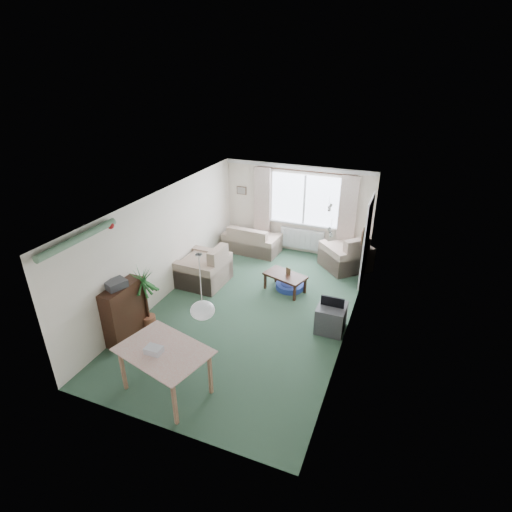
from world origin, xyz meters
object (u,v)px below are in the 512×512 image
at_px(bookshelf, 125,312).
at_px(tv_cube, 331,318).
at_px(houseplant, 146,299).
at_px(dining_table, 166,371).
at_px(pet_bed, 290,286).
at_px(armchair_left, 203,264).
at_px(armchair_corner, 346,251).
at_px(coffee_table, 285,283).
at_px(sofa, 252,239).

xyz_separation_m(bookshelf, tv_cube, (3.54, 1.66, -0.29)).
height_order(houseplant, tv_cube, houseplant).
bearing_deg(dining_table, pet_bed, 77.49).
bearing_deg(tv_cube, bookshelf, -154.96).
bearing_deg(dining_table, houseplant, 134.20).
distance_m(armchair_left, dining_table, 3.50).
bearing_deg(bookshelf, houseplant, 67.06).
height_order(armchair_corner, pet_bed, armchair_corner).
distance_m(armchair_corner, coffee_table, 2.00).
xyz_separation_m(armchair_left, bookshelf, (-0.34, -2.39, 0.07)).
relative_size(armchair_left, pet_bed, 1.67).
bearing_deg(coffee_table, armchair_left, -169.80).
height_order(sofa, armchair_corner, armchair_corner).
relative_size(armchair_corner, houseplant, 0.80).
bearing_deg(dining_table, sofa, 97.97).
relative_size(bookshelf, pet_bed, 1.72).
height_order(armchair_corner, bookshelf, bookshelf).
bearing_deg(coffee_table, houseplant, -131.69).
bearing_deg(houseplant, pet_bed, 48.90).
bearing_deg(tv_cube, armchair_left, 167.09).
height_order(sofa, dining_table, dining_table).
xyz_separation_m(armchair_corner, houseplant, (-3.12, -3.99, 0.18)).
height_order(sofa, houseplant, houseplant).
bearing_deg(armchair_corner, coffee_table, 13.58).
bearing_deg(bookshelf, armchair_left, 83.41).
distance_m(armchair_corner, bookshelf, 5.52).
distance_m(sofa, houseplant, 4.06).
xyz_separation_m(armchair_left, houseplant, (-0.15, -1.97, 0.16)).
bearing_deg(armchair_corner, bookshelf, 9.05).
distance_m(armchair_left, tv_cube, 3.29).
bearing_deg(houseplant, coffee_table, 48.31).
relative_size(armchair_corner, pet_bed, 1.61).
bearing_deg(sofa, pet_bed, 138.72).
height_order(armchair_left, pet_bed, armchair_left).
xyz_separation_m(armchair_left, pet_bed, (1.99, 0.48, -0.42)).
xyz_separation_m(sofa, bookshelf, (-0.74, -4.43, 0.18)).
bearing_deg(dining_table, bookshelf, 148.35).
bearing_deg(houseplant, sofa, 82.20).
relative_size(houseplant, pet_bed, 2.00).
relative_size(sofa, armchair_corner, 1.45).
bearing_deg(tv_cube, dining_table, -128.60).
xyz_separation_m(sofa, armchair_corner, (2.58, -0.02, 0.09)).
distance_m(sofa, tv_cube, 3.94).
distance_m(sofa, coffee_table, 2.28).
xyz_separation_m(bookshelf, houseplant, (0.19, 0.42, 0.09)).
bearing_deg(bookshelf, pet_bed, 52.45).
bearing_deg(coffee_table, bookshelf, -129.49).
bearing_deg(sofa, dining_table, 101.21).
bearing_deg(bookshelf, sofa, 82.04).
relative_size(armchair_corner, bookshelf, 0.94).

